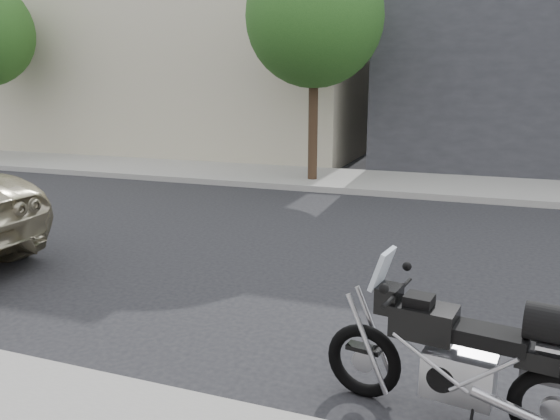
# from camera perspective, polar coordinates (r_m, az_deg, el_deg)

# --- Properties ---
(ground) EXTENTS (120.00, 120.00, 0.00)m
(ground) POSITION_cam_1_polar(r_m,az_deg,el_deg) (8.15, 4.51, -5.30)
(ground) COLOR black
(ground) RESTS_ON ground
(far_sidewalk) EXTENTS (44.00, 3.00, 0.15)m
(far_sidewalk) POSITION_cam_1_polar(r_m,az_deg,el_deg) (14.32, 11.66, 2.77)
(far_sidewalk) COLOR gray
(far_sidewalk) RESTS_ON ground
(far_building_cream) EXTENTS (14.00, 11.00, 8.00)m
(far_building_cream) POSITION_cam_1_polar(r_m,az_deg,el_deg) (23.74, -7.89, 16.38)
(far_building_cream) COLOR #AFA98C
(far_building_cream) RESTS_ON ground
(street_tree_mid) EXTENTS (3.40, 3.40, 5.70)m
(street_tree_mid) POSITION_cam_1_polar(r_m,az_deg,el_deg) (14.15, 3.62, 19.42)
(street_tree_mid) COLOR #352518
(street_tree_mid) RESTS_ON far_sidewalk
(motorcycle) EXTENTS (2.06, 0.71, 1.31)m
(motorcycle) POSITION_cam_1_polar(r_m,az_deg,el_deg) (4.46, 19.52, -14.28)
(motorcycle) COLOR black
(motorcycle) RESTS_ON ground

